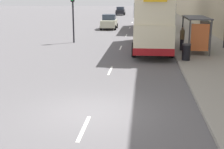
{
  "coord_description": "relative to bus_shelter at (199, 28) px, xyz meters",
  "views": [
    {
      "loc": [
        1.85,
        -10.56,
        4.18
      ],
      "look_at": [
        -1.21,
        19.28,
        -3.52
      ],
      "focal_mm": 50.0,
      "sensor_mm": 36.0,
      "label": 1
    }
  ],
  "objects": [
    {
      "name": "traffic_light_far_kerb",
      "position": [
        -10.17,
        4.35,
        1.21
      ],
      "size": [
        0.3,
        0.32,
        4.57
      ],
      "color": "black",
      "rests_on": "ground_plane"
    },
    {
      "name": "ground_plane",
      "position": [
        -5.77,
        -12.42,
        -1.88
      ],
      "size": [
        220.0,
        220.0,
        0.0
      ],
      "primitive_type": "plane",
      "color": "#5B595B"
    },
    {
      "name": "litter_bin",
      "position": [
        -1.22,
        -3.15,
        -1.21
      ],
      "size": [
        0.55,
        0.55,
        1.05
      ],
      "color": "black",
      "rests_on": "ground_plane"
    },
    {
      "name": "lane_mark_6",
      "position": [
        -5.77,
        33.67,
        -1.87
      ],
      "size": [
        0.12,
        2.0,
        0.01
      ],
      "color": "silver",
      "rests_on": "ground_plane"
    },
    {
      "name": "car_0",
      "position": [
        -9.0,
        44.06,
        -1.03
      ],
      "size": [
        1.93,
        3.97,
        1.71
      ],
      "rotation": [
        0.0,
        0.0,
        3.14
      ],
      "color": "black",
      "rests_on": "ground_plane"
    },
    {
      "name": "lane_mark_2",
      "position": [
        -5.77,
        2.0,
        -1.87
      ],
      "size": [
        0.12,
        2.0,
        0.01
      ],
      "color": "silver",
      "rests_on": "ground_plane"
    },
    {
      "name": "lane_mark_0",
      "position": [
        -5.77,
        -13.83,
        -1.87
      ],
      "size": [
        0.12,
        2.0,
        0.01
      ],
      "color": "silver",
      "rests_on": "ground_plane"
    },
    {
      "name": "car_1",
      "position": [
        -8.29,
        16.14,
        -0.98
      ],
      "size": [
        1.96,
        3.95,
        1.82
      ],
      "rotation": [
        0.0,
        0.0,
        3.14
      ],
      "color": "#B7B799",
      "rests_on": "ground_plane"
    },
    {
      "name": "pavement",
      "position": [
        0.73,
        26.08,
        -1.81
      ],
      "size": [
        5.0,
        93.0,
        0.14
      ],
      "color": "gray",
      "rests_on": "ground_plane"
    },
    {
      "name": "lane_mark_4",
      "position": [
        -5.77,
        17.84,
        -1.87
      ],
      "size": [
        0.12,
        2.0,
        0.01
      ],
      "color": "silver",
      "rests_on": "ground_plane"
    },
    {
      "name": "lane_mark_1",
      "position": [
        -5.77,
        -5.92,
        -1.87
      ],
      "size": [
        0.12,
        2.0,
        0.01
      ],
      "color": "silver",
      "rests_on": "ground_plane"
    },
    {
      "name": "double_decker_bus_ahead",
      "position": [
        -3.4,
        16.28,
        0.41
      ],
      "size": [
        2.85,
        11.28,
        4.3
      ],
      "color": "beige",
      "rests_on": "ground_plane"
    },
    {
      "name": "pedestrian_2",
      "position": [
        1.13,
        4.68,
        -0.87
      ],
      "size": [
        0.33,
        0.33,
        1.69
      ],
      "color": "#23232D",
      "rests_on": "ground_plane"
    },
    {
      "name": "bus_shelter",
      "position": [
        0.0,
        0.0,
        0.0
      ],
      "size": [
        1.6,
        4.2,
        2.48
      ],
      "color": "#4C4C51",
      "rests_on": "ground_plane"
    },
    {
      "name": "lane_mark_3",
      "position": [
        -5.77,
        9.92,
        -1.87
      ],
      "size": [
        0.12,
        2.0,
        0.01
      ],
      "color": "silver",
      "rests_on": "ground_plane"
    },
    {
      "name": "lane_mark_5",
      "position": [
        -5.77,
        25.75,
        -1.87
      ],
      "size": [
        0.12,
        2.0,
        0.01
      ],
      "color": "silver",
      "rests_on": "ground_plane"
    },
    {
      "name": "double_decker_bus_near",
      "position": [
        -3.3,
        1.65,
        0.41
      ],
      "size": [
        2.85,
        10.93,
        4.3
      ],
      "color": "beige",
      "rests_on": "ground_plane"
    },
    {
      "name": "pedestrian_1",
      "position": [
        -1.07,
        0.6,
        -0.86
      ],
      "size": [
        0.34,
        0.34,
        1.71
      ],
      "color": "#23232D",
      "rests_on": "ground_plane"
    }
  ]
}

